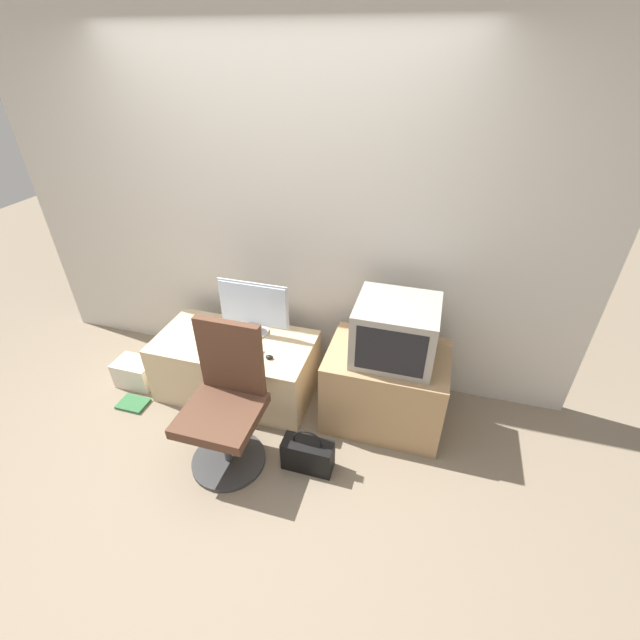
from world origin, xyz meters
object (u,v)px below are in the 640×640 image
object	(u,v)px
office_chair	(226,407)
crt_tv	(395,331)
mouse	(269,357)
handbag	(308,454)
main_monitor	(254,308)
book	(133,404)
cardboard_box_lower	(136,372)
keyboard	(237,351)

from	to	relation	value
office_chair	crt_tv	bearing A→B (deg)	33.25
office_chair	mouse	bearing A→B (deg)	77.22
office_chair	handbag	distance (m)	0.62
office_chair	main_monitor	bearing A→B (deg)	98.45
main_monitor	crt_tv	size ratio (longest dim) A/B	1.04
book	mouse	bearing A→B (deg)	14.20
main_monitor	office_chair	world-z (taller)	office_chair
main_monitor	mouse	distance (m)	0.41
mouse	main_monitor	bearing A→B (deg)	128.72
mouse	book	world-z (taller)	mouse
crt_tv	cardboard_box_lower	world-z (taller)	crt_tv
cardboard_box_lower	handbag	bearing A→B (deg)	-14.10
crt_tv	book	world-z (taller)	crt_tv
keyboard	handbag	distance (m)	0.88
main_monitor	crt_tv	world-z (taller)	crt_tv
keyboard	crt_tv	world-z (taller)	crt_tv
main_monitor	handbag	size ratio (longest dim) A/B	1.63
crt_tv	book	xyz separation A→B (m)	(-1.90, -0.41, -0.78)
mouse	office_chair	distance (m)	0.49
crt_tv	office_chair	world-z (taller)	office_chair
main_monitor	mouse	xyz separation A→B (m)	(0.22, -0.27, -0.20)
main_monitor	keyboard	world-z (taller)	main_monitor
mouse	cardboard_box_lower	world-z (taller)	mouse
keyboard	book	size ratio (longest dim) A/B	1.71
mouse	crt_tv	distance (m)	0.90
crt_tv	handbag	bearing A→B (deg)	-126.37
office_chair	book	distance (m)	1.07
cardboard_box_lower	mouse	bearing A→B (deg)	1.62
mouse	cardboard_box_lower	xyz separation A→B (m)	(-1.18, -0.03, -0.39)
mouse	cardboard_box_lower	bearing A→B (deg)	-178.38
keyboard	office_chair	distance (m)	0.51
cardboard_box_lower	handbag	size ratio (longest dim) A/B	0.92
cardboard_box_lower	book	xyz separation A→B (m)	(0.12, -0.24, -0.10)
office_chair	handbag	world-z (taller)	office_chair
keyboard	book	xyz separation A→B (m)	(-0.81, -0.27, -0.48)
keyboard	mouse	distance (m)	0.25
main_monitor	crt_tv	xyz separation A→B (m)	(1.06, -0.13, 0.09)
book	office_chair	bearing A→B (deg)	-12.34
book	keyboard	bearing A→B (deg)	18.63
mouse	office_chair	xyz separation A→B (m)	(-0.11, -0.48, -0.06)
mouse	handbag	bearing A→B (deg)	-46.27
keyboard	cardboard_box_lower	world-z (taller)	keyboard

